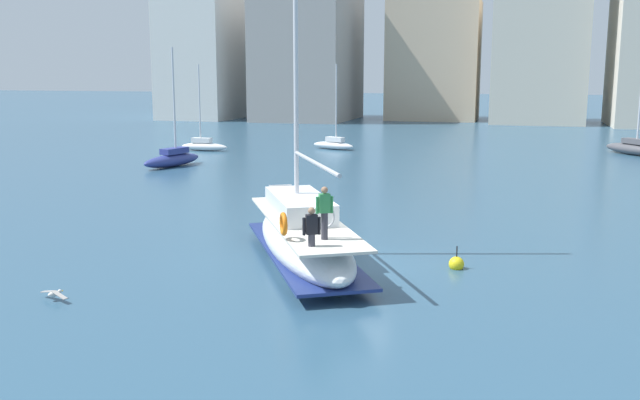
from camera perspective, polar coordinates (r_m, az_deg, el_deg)
ground_plane at (r=23.45m, az=2.64°, el=-5.32°), size 400.00×400.00×0.00m
main_sailboat at (r=23.60m, az=-1.35°, el=-2.93°), size 6.75×9.56×12.86m
moored_sloop_far at (r=58.92m, az=1.10°, el=4.61°), size 4.05×2.31×7.04m
moored_catamaran at (r=60.13m, az=24.06°, el=3.94°), size 4.23×5.12×8.68m
moored_cutter_left at (r=58.59m, az=-9.42°, el=4.44°), size 4.10×1.09×6.98m
moored_ketch_distant at (r=49.04m, az=-11.89°, el=3.34°), size 2.54×5.43×8.01m
seagull at (r=21.23m, az=-20.76°, el=-7.11°), size 1.10×0.54×0.17m
mooring_buoy at (r=23.45m, az=11.01°, el=-5.12°), size 0.50×0.50×0.85m
waterfront_buildings at (r=95.62m, az=14.14°, el=12.84°), size 84.66×21.56×25.59m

